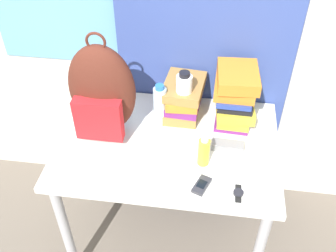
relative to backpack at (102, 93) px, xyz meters
name	(u,v)px	position (x,y,z in m)	size (l,w,h in m)	color
wall_back	(180,3)	(0.31, 0.41, 0.27)	(6.00, 0.06, 2.50)	silver
curtain_blue	(207,10)	(0.45, 0.35, 0.27)	(0.90, 0.04, 2.50)	#384C93
desk	(168,157)	(0.31, -0.05, -0.33)	(1.06, 0.74, 0.75)	silver
backpack	(102,93)	(0.00, 0.00, 0.00)	(0.31, 0.22, 0.53)	#512319
book_stack_left	(183,98)	(0.36, 0.17, -0.13)	(0.22, 0.27, 0.19)	olive
book_stack_center	(235,95)	(0.62, 0.17, -0.08)	(0.21, 0.29, 0.29)	#6B2370
water_bottle	(160,105)	(0.26, 0.09, -0.12)	(0.07, 0.07, 0.23)	silver
sports_bottle	(184,99)	(0.37, 0.11, -0.08)	(0.08, 0.08, 0.30)	white
sunscreen_bottle	(204,151)	(0.49, -0.16, -0.15)	(0.05, 0.05, 0.16)	yellow
cell_phone	(202,185)	(0.50, -0.30, -0.22)	(0.08, 0.11, 0.02)	#2D2D33
sunglasses_case	(228,146)	(0.60, -0.06, -0.21)	(0.15, 0.06, 0.04)	gray
wristwatch	(238,193)	(0.65, -0.32, -0.22)	(0.04, 0.10, 0.01)	black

